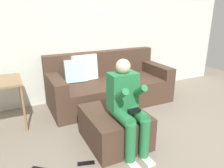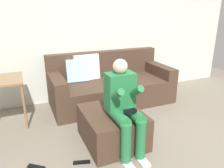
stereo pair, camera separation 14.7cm
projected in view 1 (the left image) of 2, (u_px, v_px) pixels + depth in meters
name	position (u px, v px, depth m)	size (l,w,h in m)	color
ground_plane	(186.00, 157.00, 2.55)	(7.48, 7.48, 0.00)	slate
wall_back	(103.00, 28.00, 4.13)	(5.75, 0.10, 2.65)	silver
couch_sectional	(108.00, 85.00, 4.01)	(2.18, 0.98, 0.90)	#473326
ottoman	(114.00, 127.00, 2.80)	(0.71, 0.83, 0.43)	#473326
person_seated	(127.00, 105.00, 2.51)	(0.34, 0.63, 1.12)	#26723F
side_table	(1.00, 87.00, 3.06)	(0.56, 0.63, 0.71)	olive
remote_by_storage_bin	(86.00, 163.00, 2.44)	(0.19, 0.04, 0.02)	black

